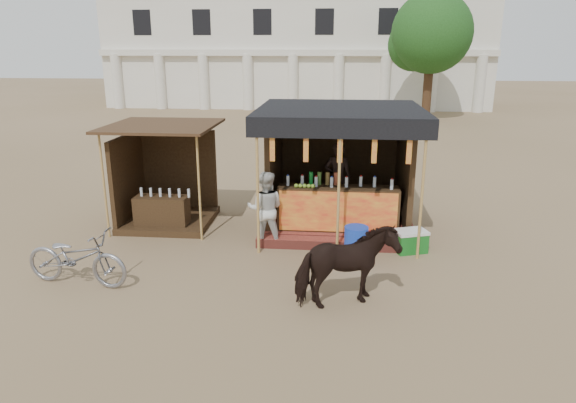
# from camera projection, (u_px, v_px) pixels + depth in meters

# --- Properties ---
(ground) EXTENTS (120.00, 120.00, 0.00)m
(ground) POSITION_uv_depth(u_px,v_px,m) (280.00, 287.00, 9.01)
(ground) COLOR #846B4C
(ground) RESTS_ON ground
(main_stall) EXTENTS (3.60, 3.61, 2.78)m
(main_stall) POSITION_uv_depth(u_px,v_px,m) (338.00, 184.00, 11.83)
(main_stall) COLOR #973C31
(main_stall) RESTS_ON ground
(secondary_stall) EXTENTS (2.40, 2.40, 2.38)m
(secondary_stall) POSITION_uv_depth(u_px,v_px,m) (161.00, 188.00, 12.13)
(secondary_stall) COLOR #3B2815
(secondary_stall) RESTS_ON ground
(cow) EXTENTS (1.78, 1.33, 1.37)m
(cow) POSITION_uv_depth(u_px,v_px,m) (346.00, 267.00, 8.19)
(cow) COLOR black
(cow) RESTS_ON ground
(motorbike) EXTENTS (2.00, 0.93, 1.01)m
(motorbike) POSITION_uv_depth(u_px,v_px,m) (76.00, 258.00, 9.00)
(motorbike) COLOR gray
(motorbike) RESTS_ON ground
(bystander) EXTENTS (0.80, 0.63, 1.61)m
(bystander) POSITION_uv_depth(u_px,v_px,m) (265.00, 209.00, 10.73)
(bystander) COLOR silver
(bystander) RESTS_ON ground
(blue_barrel) EXTENTS (0.52, 0.52, 0.74)m
(blue_barrel) POSITION_uv_depth(u_px,v_px,m) (356.00, 245.00, 9.94)
(blue_barrel) COLOR #183CB7
(blue_barrel) RESTS_ON ground
(red_crate) EXTENTS (0.47, 0.46, 0.33)m
(red_crate) POSITION_uv_depth(u_px,v_px,m) (369.00, 241.00, 10.72)
(red_crate) COLOR maroon
(red_crate) RESTS_ON ground
(cooler) EXTENTS (0.75, 0.63, 0.46)m
(cooler) POSITION_uv_depth(u_px,v_px,m) (410.00, 241.00, 10.54)
(cooler) COLOR #16661E
(cooler) RESTS_ON ground
(background_building) EXTENTS (26.00, 7.45, 8.18)m
(background_building) POSITION_uv_depth(u_px,v_px,m) (297.00, 48.00, 36.58)
(background_building) COLOR silver
(background_building) RESTS_ON ground
(tree) EXTENTS (4.50, 4.40, 7.00)m
(tree) POSITION_uv_depth(u_px,v_px,m) (428.00, 36.00, 28.26)
(tree) COLOR #382314
(tree) RESTS_ON ground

